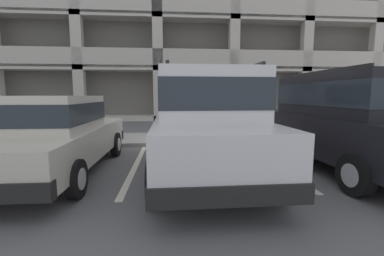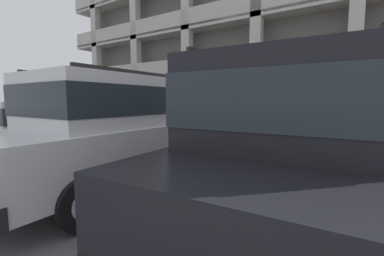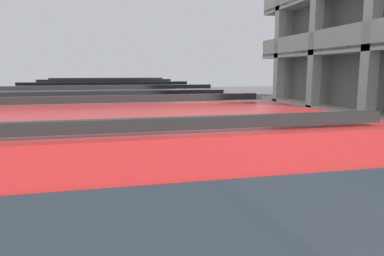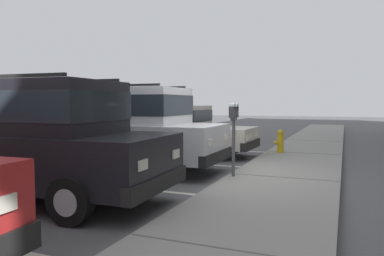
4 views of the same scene
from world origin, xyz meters
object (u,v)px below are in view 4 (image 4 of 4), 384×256
(dark_hatchback, at_px, (30,135))
(silver_suv, at_px, (125,125))
(parking_meter_near, at_px, (234,122))
(fire_hydrant, at_px, (280,141))
(red_sedan, at_px, (180,129))

(dark_hatchback, bearing_deg, silver_suv, 179.06)
(dark_hatchback, height_order, parking_meter_near, dark_hatchback)
(silver_suv, height_order, parking_meter_near, silver_suv)
(parking_meter_near, distance_m, fire_hydrant, 4.17)
(silver_suv, distance_m, fire_hydrant, 4.88)
(dark_hatchback, bearing_deg, red_sedan, 176.96)
(dark_hatchback, xyz_separation_m, parking_meter_near, (-2.64, 2.74, 0.15))
(silver_suv, bearing_deg, fire_hydrant, 139.50)
(red_sedan, height_order, parking_meter_near, parking_meter_near)
(dark_hatchback, xyz_separation_m, fire_hydrant, (-6.73, 3.04, -0.62))
(silver_suv, relative_size, parking_meter_near, 3.19)
(red_sedan, height_order, fire_hydrant, red_sedan)
(silver_suv, xyz_separation_m, red_sedan, (-2.89, 0.14, -0.27))
(dark_hatchback, relative_size, fire_hydrant, 6.94)
(silver_suv, bearing_deg, red_sedan, 176.83)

